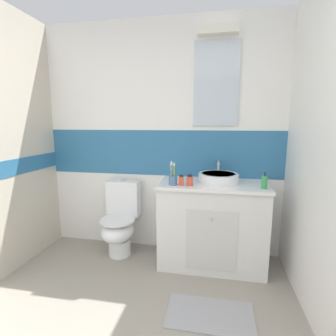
# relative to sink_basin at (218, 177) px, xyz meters

# --- Properties ---
(ground_plane) EXTENTS (3.20, 3.48, 0.04)m
(ground_plane) POSITION_rel_sink_basin_xyz_m (-0.63, -0.97, -0.92)
(ground_plane) COLOR gray
(wall_back_tiled) EXTENTS (3.20, 0.20, 2.50)m
(wall_back_tiled) POSITION_rel_sink_basin_xyz_m (-0.62, 0.28, 0.36)
(wall_back_tiled) COLOR white
(wall_back_tiled) RESTS_ON ground_plane
(vanity_cabinet) EXTENTS (1.04, 0.56, 0.85)m
(vanity_cabinet) POSITION_rel_sink_basin_xyz_m (-0.05, -0.04, -0.47)
(vanity_cabinet) COLOR silver
(vanity_cabinet) RESTS_ON ground_plane
(sink_basin) EXTENTS (0.39, 0.44, 0.19)m
(sink_basin) POSITION_rel_sink_basin_xyz_m (0.00, 0.00, 0.00)
(sink_basin) COLOR white
(sink_basin) RESTS_ON vanity_cabinet
(toilet) EXTENTS (0.37, 0.50, 0.81)m
(toilet) POSITION_rel_sink_basin_xyz_m (-1.04, -0.01, -0.53)
(toilet) COLOR white
(toilet) RESTS_ON ground_plane
(toothbrush_cup) EXTENTS (0.08, 0.08, 0.23)m
(toothbrush_cup) POSITION_rel_sink_basin_xyz_m (-0.42, -0.20, 0.01)
(toothbrush_cup) COLOR #4C7299
(toothbrush_cup) RESTS_ON vanity_cabinet
(soap_dispenser) EXTENTS (0.05, 0.05, 0.16)m
(soap_dispenser) POSITION_rel_sink_basin_xyz_m (0.40, -0.19, 0.01)
(soap_dispenser) COLOR green
(soap_dispenser) RESTS_ON vanity_cabinet
(lotion_bottle_short) EXTENTS (0.06, 0.06, 0.11)m
(lotion_bottle_short) POSITION_rel_sink_basin_xyz_m (-0.26, -0.20, -0.00)
(lotion_bottle_short) COLOR #D84C33
(lotion_bottle_short) RESTS_ON vanity_cabinet
(perfume_flask_small) EXTENTS (0.04, 0.03, 0.10)m
(perfume_flask_small) POSITION_rel_sink_basin_xyz_m (-0.34, -0.20, -0.00)
(perfume_flask_small) COLOR #D84C33
(perfume_flask_small) RESTS_ON vanity_cabinet
(bath_mat) EXTENTS (0.65, 0.38, 0.01)m
(bath_mat) POSITION_rel_sink_basin_xyz_m (-0.04, -0.79, -0.89)
(bath_mat) COLOR #99999E
(bath_mat) RESTS_ON ground_plane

